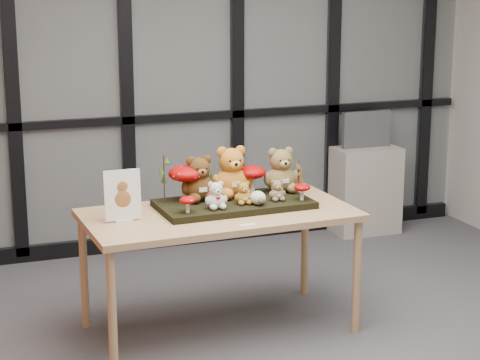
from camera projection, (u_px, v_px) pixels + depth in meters
name	position (u px, v px, depth m)	size (l,w,h in m)	color
room_shell	(319.00, 69.00, 4.44)	(5.00, 5.00, 5.00)	#AFACA5
glass_partition	(183.00, 70.00, 6.76)	(4.90, 0.06, 2.78)	#2D383F
display_table	(219.00, 222.00, 5.23)	(1.65, 0.87, 0.76)	tan
diorama_tray	(234.00, 204.00, 5.31)	(0.93, 0.47, 0.04)	black
bear_pooh_yellow	(231.00, 169.00, 5.38)	(0.27, 0.24, 0.35)	#C67521
bear_brown_medium	(199.00, 176.00, 5.29)	(0.23, 0.21, 0.31)	#4A2D10
bear_tan_back	(281.00, 167.00, 5.50)	(0.24, 0.22, 0.31)	olive
bear_small_yellow	(243.00, 192.00, 5.22)	(0.12, 0.10, 0.15)	#AC7825
bear_white_bow	(216.00, 193.00, 5.12)	(0.14, 0.13, 0.18)	silver
bear_beige_small	(277.00, 189.00, 5.31)	(0.11, 0.10, 0.14)	#856A4C
plush_cream_hedgehog	(258.00, 197.00, 5.21)	(0.07, 0.06, 0.09)	silver
mushroom_back_left	(186.00, 181.00, 5.29)	(0.22, 0.22, 0.24)	#8E0504
mushroom_back_right	(252.00, 178.00, 5.45)	(0.18, 0.18, 0.20)	#8E0504
mushroom_front_left	(188.00, 204.00, 5.03)	(0.10, 0.10, 0.11)	#8E0504
mushroom_front_right	(302.00, 191.00, 5.31)	(0.10, 0.10, 0.12)	#8E0504
sprig_green_far_left	(164.00, 179.00, 5.23)	(0.05, 0.05, 0.29)	#203D0D
sprig_green_mid_left	(184.00, 182.00, 5.34)	(0.05, 0.05, 0.20)	#203D0D
sprig_dry_far_right	(287.00, 171.00, 5.52)	(0.05, 0.05, 0.26)	brown
sprig_dry_mid_right	(298.00, 178.00, 5.42)	(0.05, 0.05, 0.22)	brown
sprig_green_centre	(208.00, 181.00, 5.41)	(0.05, 0.05, 0.19)	#203D0D
sign_holder	(123.00, 198.00, 4.99)	(0.21, 0.06, 0.30)	silver
label_card	(248.00, 225.00, 4.95)	(0.09, 0.03, 0.00)	white
cabinet	(365.00, 190.00, 7.33)	(0.55, 0.32, 0.73)	#9C948C
monitor	(366.00, 129.00, 7.23)	(0.43, 0.04, 0.30)	#484A4F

